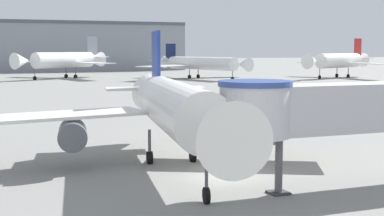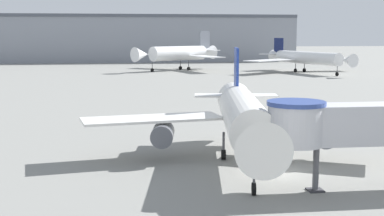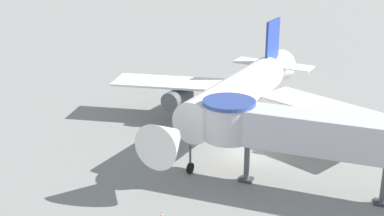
% 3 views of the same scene
% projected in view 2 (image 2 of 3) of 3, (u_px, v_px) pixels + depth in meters
% --- Properties ---
extents(ground_plane, '(800.00, 800.00, 0.00)m').
position_uv_depth(ground_plane, '(274.00, 173.00, 42.97)').
color(ground_plane, gray).
extents(main_airplane, '(28.59, 26.03, 9.72)m').
position_uv_depth(main_airplane, '(243.00, 117.00, 45.54)').
color(main_airplane, white).
rests_on(main_airplane, ground_plane).
extents(background_jet_navy_tail, '(36.50, 34.88, 9.72)m').
position_uv_depth(background_jet_navy_tail, '(305.00, 58.00, 151.15)').
color(background_jet_navy_tail, white).
rests_on(background_jet_navy_tail, ground_plane).
extents(background_jet_gray_tail, '(28.11, 29.69, 11.80)m').
position_uv_depth(background_jet_gray_tail, '(180.00, 53.00, 160.85)').
color(background_jet_gray_tail, white).
rests_on(background_jet_gray_tail, ground_plane).
extents(terminal_building, '(149.60, 22.86, 18.35)m').
position_uv_depth(terminal_building, '(105.00, 38.00, 210.91)').
color(terminal_building, gray).
rests_on(terminal_building, ground_plane).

